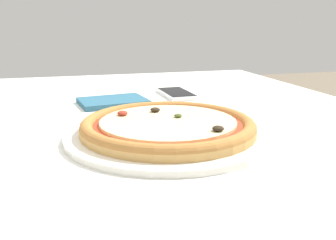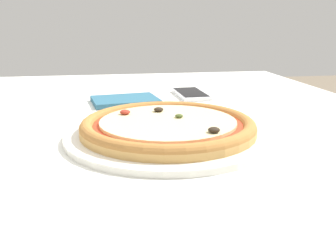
% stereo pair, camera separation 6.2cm
% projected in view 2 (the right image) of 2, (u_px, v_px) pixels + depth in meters
% --- Properties ---
extents(dining_table, '(1.41, 1.13, 0.73)m').
position_uv_depth(dining_table, '(59.00, 147.00, 0.80)').
color(dining_table, '#997047').
rests_on(dining_table, ground_plane).
extents(pizza_plate, '(0.34, 0.34, 0.04)m').
position_uv_depth(pizza_plate, '(168.00, 128.00, 0.62)').
color(pizza_plate, white).
rests_on(pizza_plate, dining_table).
extents(cell_phone, '(0.08, 0.15, 0.01)m').
position_uv_depth(cell_phone, '(190.00, 94.00, 0.96)').
color(cell_phone, white).
rests_on(cell_phone, dining_table).
extents(napkin_folded, '(0.16, 0.13, 0.01)m').
position_uv_depth(napkin_folded, '(125.00, 100.00, 0.88)').
color(napkin_folded, '#2D607A').
rests_on(napkin_folded, dining_table).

